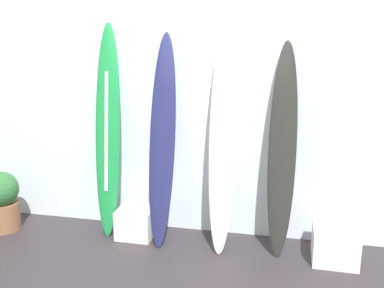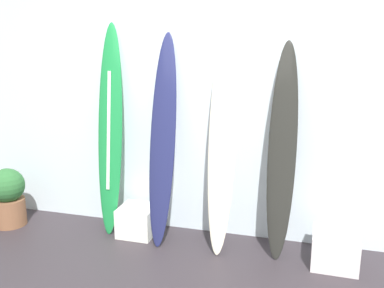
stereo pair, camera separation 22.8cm
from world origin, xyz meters
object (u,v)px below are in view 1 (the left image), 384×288
object	(u,v)px
surfboard_emerald	(108,133)
surfboard_charcoal	(282,150)
display_block_center	(137,222)
surfboard_ivory	(223,137)
surfboard_navy	(162,142)
potted_plant	(2,200)
display_block_left	(335,245)

from	to	relation	value
surfboard_emerald	surfboard_charcoal	size ratio (longest dim) A/B	1.09
display_block_center	surfboard_ivory	bearing A→B (deg)	-0.40
surfboard_navy	surfboard_charcoal	bearing A→B (deg)	1.90
surfboard_emerald	potted_plant	distance (m)	1.36
surfboard_charcoal	potted_plant	world-z (taller)	surfboard_charcoal
surfboard_emerald	surfboard_charcoal	world-z (taller)	surfboard_emerald
surfboard_navy	potted_plant	size ratio (longest dim) A/B	3.23
surfboard_ivory	display_block_center	world-z (taller)	surfboard_ivory
surfboard_emerald	surfboard_navy	distance (m)	0.59
surfboard_charcoal	potted_plant	bearing A→B (deg)	-176.33
surfboard_ivory	display_block_center	bearing A→B (deg)	179.60
surfboard_charcoal	potted_plant	xyz separation A→B (m)	(-2.83, -0.18, -0.65)
surfboard_ivory	display_block_left	world-z (taller)	surfboard_ivory
surfboard_charcoal	surfboard_emerald	bearing A→B (deg)	179.02
surfboard_ivory	surfboard_charcoal	xyz separation A→B (m)	(0.54, 0.03, -0.11)
surfboard_ivory	surfboard_charcoal	distance (m)	0.55
surfboard_charcoal	surfboard_navy	bearing A→B (deg)	-178.10
surfboard_charcoal	display_block_left	size ratio (longest dim) A/B	4.88
display_block_left	surfboard_ivory	bearing A→B (deg)	174.82
surfboard_ivory	surfboard_emerald	bearing A→B (deg)	177.04
surfboard_emerald	potted_plant	world-z (taller)	surfboard_emerald
surfboard_charcoal	display_block_left	bearing A→B (deg)	-13.92
surfboard_ivory	surfboard_charcoal	size ratio (longest dim) A/B	1.12
display_block_left	surfboard_emerald	bearing A→B (deg)	175.99
surfboard_charcoal	display_block_center	bearing A→B (deg)	-179.00
surfboard_emerald	surfboard_ivory	size ratio (longest dim) A/B	0.97
display_block_left	potted_plant	distance (m)	3.35
display_block_left	display_block_center	world-z (taller)	display_block_left
display_block_left	surfboard_charcoal	bearing A→B (deg)	166.08
surfboard_emerald	surfboard_ivory	world-z (taller)	surfboard_ivory
surfboard_emerald	surfboard_navy	size ratio (longest dim) A/B	1.05
surfboard_emerald	potted_plant	xyz separation A→B (m)	(-1.13, -0.21, -0.72)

